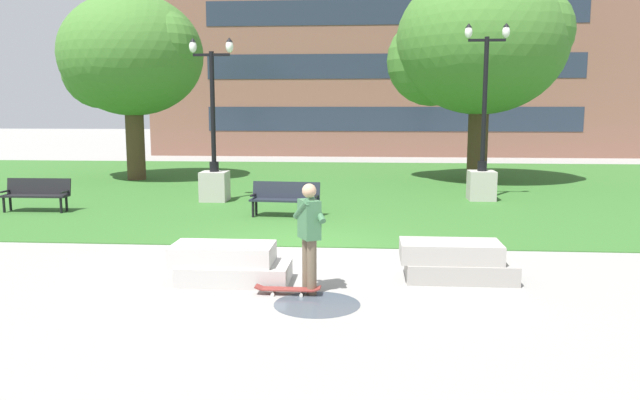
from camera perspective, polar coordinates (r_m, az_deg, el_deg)
ground_plane at (r=12.88m, az=-1.99°, el=-4.35°), size 140.00×140.00×0.00m
grass_lawn at (r=22.70m, az=0.82°, el=1.26°), size 40.00×20.00×0.02m
concrete_block_center at (r=10.39m, az=-8.28°, el=-5.82°), size 1.92×0.90×0.64m
concrete_block_left at (r=10.69m, az=12.29°, el=-5.51°), size 1.90×0.90×0.64m
person_skateboarder at (r=9.56m, az=-0.99°, el=-2.87°), size 0.56×0.51×1.71m
skateboard at (r=9.69m, az=-2.96°, el=-8.15°), size 1.02×0.26×0.14m
puddle at (r=9.24m, az=-0.28°, el=-9.50°), size 1.27×1.27×0.01m
park_bench_near_left at (r=16.33m, az=-3.20°, el=0.30°), size 1.84×0.67×0.90m
park_bench_near_right at (r=18.80m, az=-24.48°, el=0.62°), size 1.81×0.56×0.90m
lamp_post_center at (r=19.26m, az=-9.65°, el=2.86°), size 1.32×0.80×4.88m
lamp_post_right at (r=19.81m, az=14.61°, el=3.08°), size 1.32×0.80×5.32m
tree_near_right at (r=25.81m, az=-16.97°, el=12.39°), size 5.76×5.49×7.18m
tree_far_right at (r=24.72m, az=14.33°, el=13.64°), size 6.65×6.34×7.95m
building_facade_distant at (r=37.20m, az=6.70°, el=14.40°), size 28.71×1.03×13.51m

